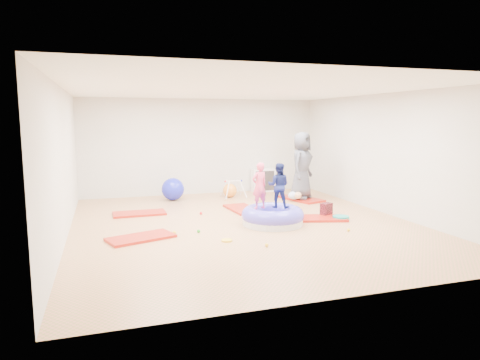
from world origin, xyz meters
name	(u,v)px	position (x,y,z in m)	size (l,w,h in m)	color
room	(244,158)	(0.00, 0.00, 1.40)	(7.01, 8.01, 2.81)	tan
gym_mat_front_left	(141,238)	(-2.19, -0.52, 0.03)	(1.20, 0.60, 0.05)	#AD291A
gym_mat_mid_left	(139,213)	(-2.05, 1.61, 0.02)	(1.19, 0.60, 0.05)	#AD291A
gym_mat_center_back	(243,209)	(0.40, 1.35, 0.02)	(1.19, 0.60, 0.05)	#AD291A
gym_mat_right	(318,218)	(1.68, -0.11, 0.03)	(1.23, 0.61, 0.05)	#AD291A
gym_mat_rear_right	(301,199)	(2.36, 2.17, 0.03)	(1.30, 0.65, 0.05)	#AD291A
inflatable_cushion	(273,217)	(0.56, -0.23, 0.16)	(1.31, 1.31, 0.41)	silver
child_pink	(259,183)	(0.30, -0.10, 0.87)	(0.36, 0.23, 0.98)	#FD4C73
child_navy	(279,183)	(0.72, -0.13, 0.86)	(0.46, 0.36, 0.96)	navy
adult_caregiver	(302,165)	(2.33, 2.10, 0.96)	(0.88, 0.58, 1.81)	#454752
infant	(296,195)	(2.10, 1.95, 0.17)	(0.40, 0.41, 0.24)	#ACBFE9
ball_pit_balls	(252,223)	(0.14, -0.11, 0.03)	(3.38, 3.45, 0.07)	yellow
exercise_ball_blue	(173,189)	(-1.02, 3.16, 0.31)	(0.61, 0.61, 0.61)	#1C22C8
exercise_ball_orange	(230,190)	(0.60, 3.12, 0.20)	(0.39, 0.39, 0.39)	orange
infant_play_gym	(233,186)	(0.67, 3.02, 0.33)	(0.64, 0.61, 0.49)	white
cube_shelf	(263,180)	(1.86, 3.79, 0.35)	(0.70, 0.34, 0.70)	white
balance_disc	(341,218)	(2.16, -0.27, 0.04)	(0.36, 0.36, 0.08)	#0F9E8E
backpack	(326,210)	(2.01, 0.10, 0.15)	(0.27, 0.16, 0.31)	maroon
yellow_toy	(227,240)	(-0.71, -1.15, 0.02)	(0.20, 0.20, 0.03)	yellow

